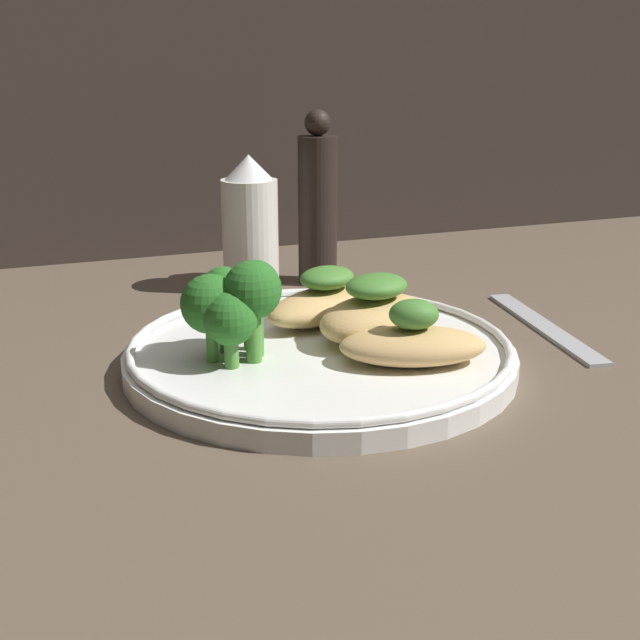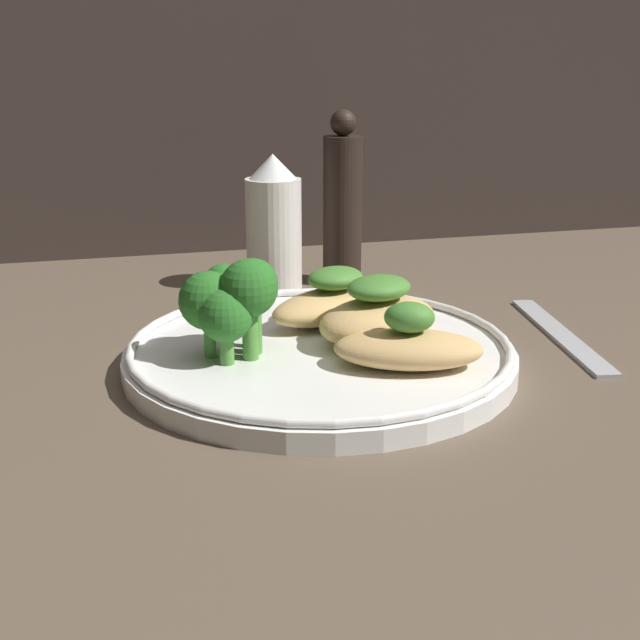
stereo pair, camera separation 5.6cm
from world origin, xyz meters
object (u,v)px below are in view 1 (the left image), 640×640
object	(u,v)px
plate	(320,353)
pepper_grinder	(318,205)
sauce_bottle	(250,226)
broccoli_bunch	(236,300)

from	to	relation	value
plate	pepper_grinder	size ratio (longest dim) A/B	1.68
plate	sauce_bottle	bearing A→B (deg)	87.00
sauce_bottle	pepper_grinder	world-z (taller)	pepper_grinder
plate	broccoli_bunch	distance (cm)	7.51
broccoli_bunch	pepper_grinder	bearing A→B (deg)	57.14
sauce_bottle	broccoli_bunch	bearing A→B (deg)	-108.40
pepper_grinder	plate	bearing A→B (deg)	-110.21
sauce_bottle	pepper_grinder	bearing A→B (deg)	0.00
broccoli_bunch	sauce_bottle	world-z (taller)	sauce_bottle
broccoli_bunch	pepper_grinder	size ratio (longest dim) A/B	0.42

